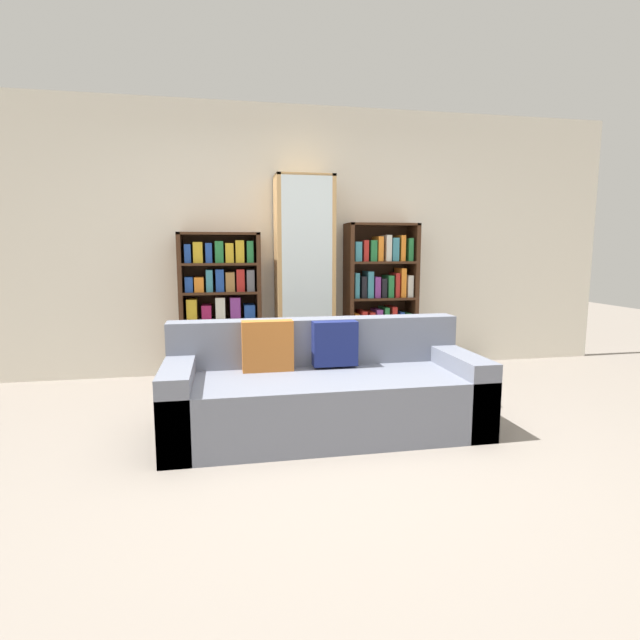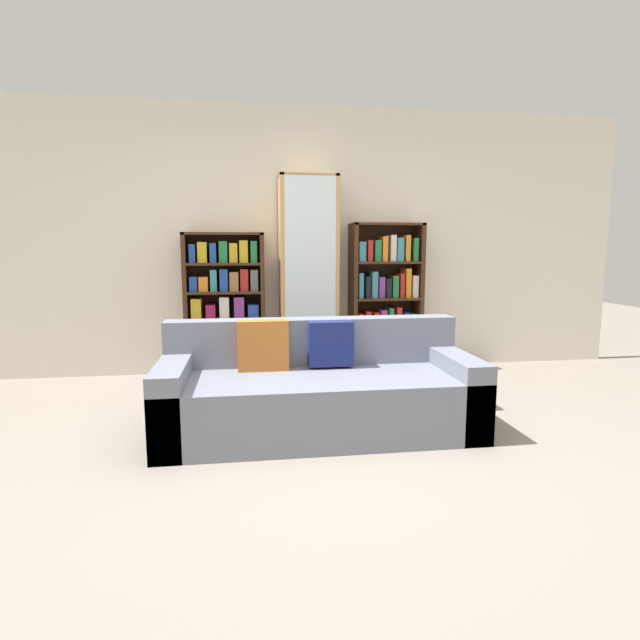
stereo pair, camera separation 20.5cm
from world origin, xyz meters
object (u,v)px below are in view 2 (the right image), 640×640
at_px(bookshelf_left, 226,307).
at_px(display_cabinet, 308,278).
at_px(wine_bottle, 385,381).
at_px(couch, 318,392).
at_px(bookshelf_right, 385,302).

bearing_deg(bookshelf_left, display_cabinet, -1.12).
bearing_deg(wine_bottle, couch, -135.47).
distance_m(bookshelf_left, display_cabinet, 0.87).
bearing_deg(couch, bookshelf_right, 60.07).
bearing_deg(display_cabinet, couch, -94.55).
distance_m(bookshelf_right, wine_bottle, 1.14).
xyz_separation_m(display_cabinet, wine_bottle, (0.55, -0.94, -0.84)).
height_order(bookshelf_left, wine_bottle, bookshelf_left).
bearing_deg(bookshelf_left, wine_bottle, -34.66).
bearing_deg(display_cabinet, bookshelf_right, 1.22).
relative_size(bookshelf_left, display_cabinet, 0.72).
distance_m(bookshelf_left, bookshelf_right, 1.63).
height_order(bookshelf_left, bookshelf_right, bookshelf_right).
bearing_deg(bookshelf_left, couch, -66.69).
xyz_separation_m(couch, bookshelf_left, (-0.70, 1.62, 0.43)).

